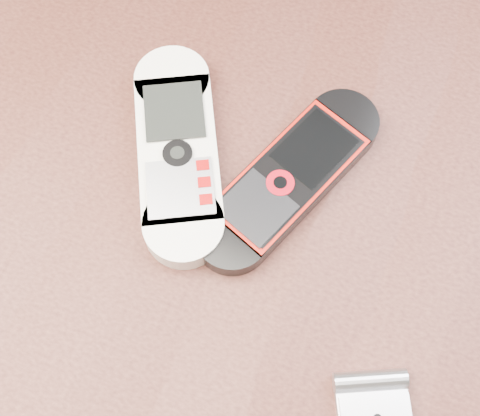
# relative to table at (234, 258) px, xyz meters

# --- Properties ---
(ground) EXTENTS (4.00, 4.00, 0.00)m
(ground) POSITION_rel_table_xyz_m (0.00, 0.00, -0.64)
(ground) COLOR #472B19
(ground) RESTS_ON ground
(table) EXTENTS (1.20, 0.80, 0.75)m
(table) POSITION_rel_table_xyz_m (0.00, 0.00, 0.00)
(table) COLOR black
(table) RESTS_ON ground
(nokia_white) EXTENTS (0.13, 0.18, 0.02)m
(nokia_white) POSITION_rel_table_xyz_m (-0.05, 0.03, 0.12)
(nokia_white) COLOR white
(nokia_white) RESTS_ON table
(nokia_black_red) EXTENTS (0.11, 0.18, 0.02)m
(nokia_black_red) POSITION_rel_table_xyz_m (0.03, 0.03, 0.11)
(nokia_black_red) COLOR black
(nokia_black_red) RESTS_ON table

